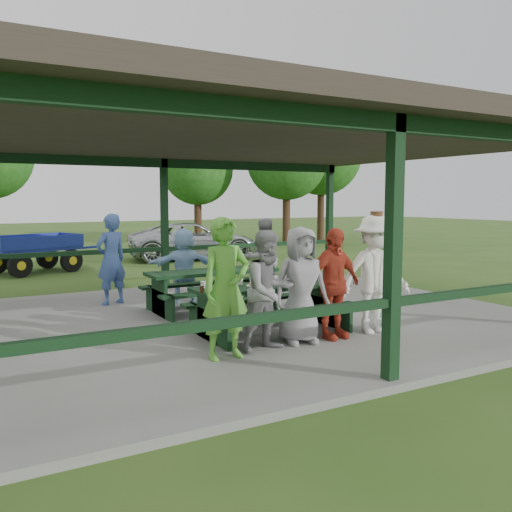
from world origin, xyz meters
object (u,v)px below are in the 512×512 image
picnic_table_far (213,285)px  pickup_truck (195,241)px  contestant_grey_mid (301,285)px  contestant_white_fedora (375,274)px  spectator_grey (263,258)px  contestant_red (333,283)px  spectator_blue (111,259)px  farm_trailer (34,253)px  contestant_grey_left (269,291)px  contestant_green (226,288)px  spectator_lblue (184,265)px  picnic_table_near (270,302)px

picnic_table_far → pickup_truck: size_ratio=0.52×
contestant_grey_mid → contestant_white_fedora: bearing=7.0°
pickup_truck → spectator_grey: bearing=178.5°
contestant_red → spectator_grey: spectator_grey is taller
spectator_blue → contestant_red: bearing=97.5°
spectator_grey → pickup_truck: spectator_grey is taller
farm_trailer → contestant_grey_mid: bearing=-100.3°
spectator_blue → contestant_grey_left: bearing=83.7°
contestant_green → pickup_truck: contestant_green is taller
contestant_red → spectator_blue: (-2.20, 4.25, 0.07)m
contestant_green → spectator_grey: (2.69, 3.71, -0.09)m
picnic_table_far → spectator_lblue: 1.05m
contestant_grey_mid → spectator_blue: 4.54m
contestant_grey_left → pickup_truck: size_ratio=0.35×
contestant_white_fedora → pickup_truck: contestant_white_fedora is taller
spectator_grey → contestant_grey_left: bearing=61.4°
contestant_green → picnic_table_far: bearing=67.8°
contestant_green → pickup_truck: size_ratio=0.39×
farm_trailer → contestant_green: bearing=-107.0°
contestant_grey_left → spectator_blue: spectator_blue is taller
spectator_lblue → spectator_blue: spectator_blue is taller
picnic_table_far → contestant_white_fedora: size_ratio=1.30×
picnic_table_near → pickup_truck: (3.34, 10.99, 0.09)m
contestant_green → contestant_red: size_ratio=1.12×
contestant_red → pickup_truck: size_ratio=0.35×
contestant_red → contestant_grey_mid: bearing=174.5°
spectator_lblue → contestant_red: bearing=109.2°
picnic_table_far → spectator_grey: spectator_grey is taller
contestant_grey_mid → contestant_red: contestant_grey_mid is taller
contestant_white_fedora → farm_trailer: size_ratio=0.55×
contestant_white_fedora → spectator_lblue: (-1.65, 3.82, -0.17)m
contestant_white_fedora → contestant_grey_mid: bearing=-172.3°
picnic_table_near → contestant_grey_left: 1.09m
contestant_green → pickup_truck: bearing=68.4°
contestant_white_fedora → contestant_red: bearing=-172.6°
spectator_blue → spectator_grey: 3.14m
contestant_grey_left → contestant_grey_mid: (0.59, 0.11, 0.01)m
picnic_table_near → pickup_truck: 11.49m
contestant_grey_left → spectator_blue: bearing=95.7°
picnic_table_far → contestant_grey_mid: bearing=-87.5°
pickup_truck → picnic_table_near: bearing=174.4°
spectator_blue → spectator_grey: spectator_blue is taller
contestant_green → contestant_red: contestant_green is taller
contestant_grey_mid → spectator_lblue: 3.78m
farm_trailer → contestant_grey_left: bearing=-103.4°
contestant_green → contestant_white_fedora: 2.61m
contestant_red → spectator_lblue: bearing=99.5°
contestant_grey_mid → contestant_red: bearing=7.5°
picnic_table_near → picnic_table_far: (-0.06, 2.00, -0.00)m
contestant_green → contestant_white_fedora: size_ratio=0.98×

